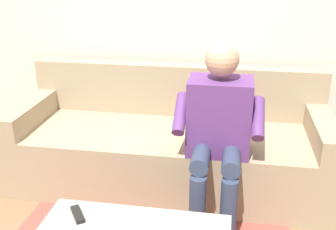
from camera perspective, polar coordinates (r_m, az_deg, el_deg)
name	(u,v)px	position (r m, az deg, el deg)	size (l,w,h in m)	color
back_wall	(180,7)	(3.21, 1.77, 15.09)	(4.65, 0.06, 2.48)	beige
couch	(170,146)	(3.01, 0.29, -4.42)	(2.25, 0.83, 0.83)	#9E896B
person_solo_seated	(218,124)	(2.48, 7.17, -1.31)	(0.54, 0.54, 1.14)	#5B3370
remote_black	(78,214)	(2.17, -12.71, -13.55)	(0.15, 0.04, 0.02)	black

